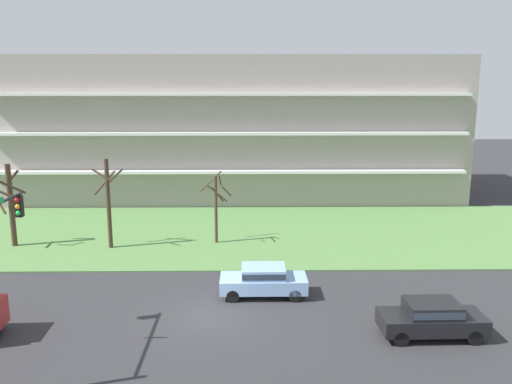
{
  "coord_description": "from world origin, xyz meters",
  "views": [
    {
      "loc": [
        1.84,
        -22.6,
        10.6
      ],
      "look_at": [
        2.25,
        6.0,
        4.7
      ],
      "focal_mm": 36.67,
      "sensor_mm": 36.0,
      "label": 1
    }
  ],
  "objects_px": {
    "tree_left": "(108,201)",
    "sedan_blue_center_right": "(263,280)",
    "sedan_black_near_left": "(432,317)",
    "tree_far_left": "(10,203)",
    "tree_center": "(216,205)"
  },
  "relations": [
    {
      "from": "tree_left",
      "to": "sedan_blue_center_right",
      "type": "bearing_deg",
      "value": -39.25
    },
    {
      "from": "tree_left",
      "to": "sedan_black_near_left",
      "type": "xyz_separation_m",
      "value": [
        16.89,
        -12.53,
        -2.36
      ]
    },
    {
      "from": "tree_center",
      "to": "sedan_black_near_left",
      "type": "xyz_separation_m",
      "value": [
        9.96,
        -13.5,
        -1.85
      ]
    },
    {
      "from": "tree_left",
      "to": "sedan_black_near_left",
      "type": "distance_m",
      "value": 21.16
    },
    {
      "from": "sedan_black_near_left",
      "to": "sedan_blue_center_right",
      "type": "distance_m",
      "value": 8.37
    },
    {
      "from": "tree_far_left",
      "to": "sedan_black_near_left",
      "type": "height_order",
      "value": "tree_far_left"
    },
    {
      "from": "sedan_black_near_left",
      "to": "tree_center",
      "type": "bearing_deg",
      "value": 125.36
    },
    {
      "from": "tree_left",
      "to": "sedan_blue_center_right",
      "type": "distance_m",
      "value": 12.91
    },
    {
      "from": "sedan_black_near_left",
      "to": "tree_left",
      "type": "bearing_deg",
      "value": 142.35
    },
    {
      "from": "tree_far_left",
      "to": "tree_left",
      "type": "relative_size",
      "value": 0.93
    },
    {
      "from": "tree_left",
      "to": "sedan_black_near_left",
      "type": "relative_size",
      "value": 1.35
    },
    {
      "from": "tree_far_left",
      "to": "tree_center",
      "type": "height_order",
      "value": "tree_far_left"
    },
    {
      "from": "tree_left",
      "to": "tree_center",
      "type": "bearing_deg",
      "value": 7.92
    },
    {
      "from": "tree_left",
      "to": "tree_far_left",
      "type": "bearing_deg",
      "value": 176.93
    },
    {
      "from": "tree_far_left",
      "to": "tree_center",
      "type": "xyz_separation_m",
      "value": [
        13.43,
        0.62,
        -0.29
      ]
    }
  ]
}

